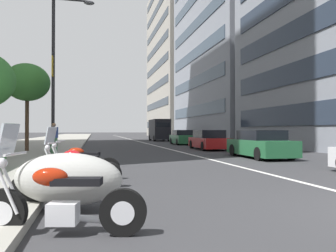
# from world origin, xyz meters

# --- Properties ---
(sidewalk_right_plaza) EXTENTS (160.00, 8.64, 0.15)m
(sidewalk_right_plaza) POSITION_xyz_m (30.00, 10.55, 0.07)
(sidewalk_right_plaza) COLOR gray
(sidewalk_right_plaza) RESTS_ON ground
(lane_centre_stripe) EXTENTS (110.00, 0.16, 0.01)m
(lane_centre_stripe) POSITION_xyz_m (35.00, 0.00, 0.00)
(lane_centre_stripe) COLOR silver
(lane_centre_stripe) RESTS_ON ground
(motorcycle_mid_row) EXTENTS (0.73, 2.15, 1.47)m
(motorcycle_mid_row) POSITION_xyz_m (0.50, 5.78, 0.43)
(motorcycle_mid_row) COLOR black
(motorcycle_mid_row) RESTS_ON ground
(motorcycle_far_end_row) EXTENTS (1.43, 2.08, 0.99)m
(motorcycle_far_end_row) POSITION_xyz_m (1.84, 5.81, 0.54)
(motorcycle_far_end_row) COLOR #9E9E99
(motorcycle_far_end_row) RESTS_ON ground
(motorcycle_second_in_row) EXTENTS (0.96, 2.08, 1.46)m
(motorcycle_second_in_row) POSITION_xyz_m (4.38, 5.76, 0.43)
(motorcycle_second_in_row) COLOR black
(motorcycle_second_in_row) RESTS_ON ground
(motorcycle_nearest_camera) EXTENTS (0.82, 2.11, 1.08)m
(motorcycle_nearest_camera) POSITION_xyz_m (5.57, 5.70, 0.41)
(motorcycle_nearest_camera) COLOR black
(motorcycle_nearest_camera) RESTS_ON ground
(car_following_behind) EXTENTS (4.46, 1.91, 1.38)m
(car_following_behind) POSITION_xyz_m (10.82, -2.74, 0.65)
(car_following_behind) COLOR #236038
(car_following_behind) RESTS_ON ground
(car_far_down_avenue) EXTENTS (4.69, 2.07, 1.39)m
(car_far_down_avenue) POSITION_xyz_m (18.03, -2.66, 0.65)
(car_far_down_avenue) COLOR maroon
(car_far_down_avenue) RESTS_ON ground
(car_approaching_light) EXTENTS (4.29, 2.04, 1.40)m
(car_approaching_light) POSITION_xyz_m (26.25, -3.05, 0.66)
(car_approaching_light) COLOR #236038
(car_approaching_light) RESTS_ON ground
(delivery_van_ahead) EXTENTS (5.06, 2.14, 2.77)m
(delivery_van_ahead) POSITION_xyz_m (37.40, -2.93, 1.47)
(delivery_van_ahead) COLOR black
(delivery_van_ahead) RESTS_ON ground
(street_lamp_with_banners) EXTENTS (1.26, 2.32, 8.68)m
(street_lamp_with_banners) POSITION_xyz_m (15.04, 7.25, 5.30)
(street_lamp_with_banners) COLOR #232326
(street_lamp_with_banners) RESTS_ON sidewalk_right_plaza
(street_tree_by_lamp_post) EXTENTS (2.65, 2.65, 5.24)m
(street_tree_by_lamp_post) POSITION_xyz_m (16.94, 9.27, 4.24)
(street_tree_by_lamp_post) COLOR #473323
(street_tree_by_lamp_post) RESTS_ON sidewalk_right_plaza
(pedestrian_on_plaza) EXTENTS (0.47, 0.47, 1.62)m
(pedestrian_on_plaza) POSITION_xyz_m (14.23, 7.43, 0.96)
(pedestrian_on_plaza) COLOR #3F724C
(pedestrian_on_plaza) RESTS_ON sidewalk_right_plaza
(office_tower_mid_left) EXTENTS (26.99, 18.14, 34.53)m
(office_tower_mid_left) POSITION_xyz_m (67.29, -17.25, 17.26)
(office_tower_mid_left) COLOR gray
(office_tower_mid_left) RESTS_ON ground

